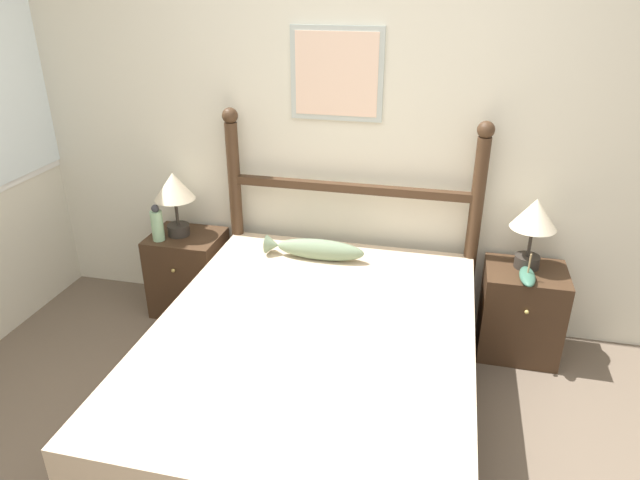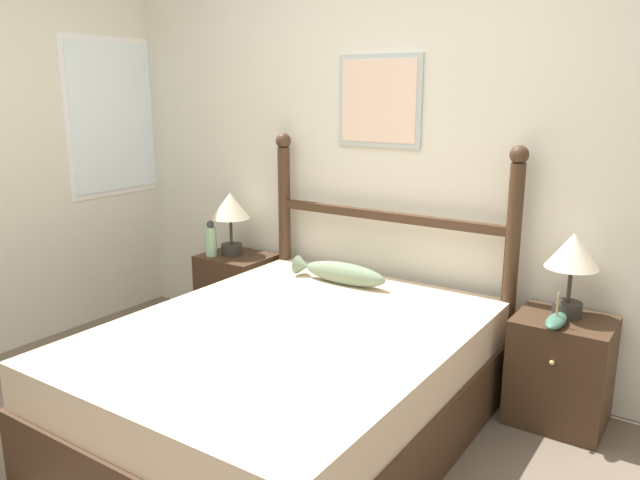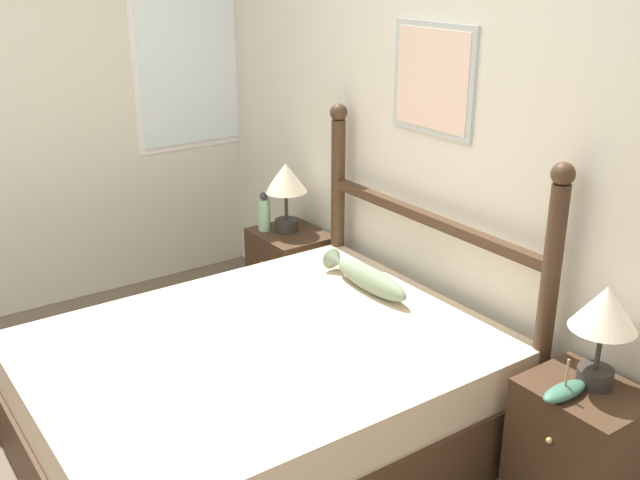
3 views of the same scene
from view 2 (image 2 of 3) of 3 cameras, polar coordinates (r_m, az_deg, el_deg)
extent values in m
cube|color=beige|center=(3.66, 7.68, 8.02)|extent=(6.40, 0.06, 2.55)
cube|color=#ADB7B2|center=(3.68, 5.44, 12.52)|extent=(0.54, 0.02, 0.52)
cube|color=beige|center=(3.67, 5.35, 12.52)|extent=(0.48, 0.01, 0.46)
cube|color=white|center=(4.71, -18.36, 10.59)|extent=(0.01, 0.79, 1.10)
cube|color=white|center=(4.71, -18.30, 10.59)|extent=(0.01, 0.71, 1.02)
cube|color=#3D2819|center=(3.11, -2.82, -14.44)|extent=(1.55, 1.98, 0.33)
cube|color=#CCB293|center=(2.99, -2.88, -9.87)|extent=(1.51, 1.94, 0.21)
cylinder|color=#3D2819|center=(4.07, -3.23, -0.47)|extent=(0.08, 0.08, 1.27)
sphere|color=#3D2819|center=(3.96, -3.37, 9.04)|extent=(0.10, 0.10, 0.10)
cylinder|color=#3D2819|center=(3.42, 16.94, -3.86)|extent=(0.08, 0.08, 1.27)
sphere|color=#3D2819|center=(3.29, 17.76, 7.43)|extent=(0.10, 0.10, 0.10)
cube|color=#3D2819|center=(3.62, 6.07, 2.20)|extent=(1.48, 0.05, 0.05)
cube|color=#3D2819|center=(4.28, -7.55, -4.91)|extent=(0.45, 0.38, 0.55)
sphere|color=tan|center=(4.10, -9.46, -4.05)|extent=(0.02, 0.02, 0.02)
cube|color=#3D2819|center=(3.37, 21.11, -11.08)|extent=(0.45, 0.38, 0.55)
sphere|color=tan|center=(3.14, 20.44, -10.47)|extent=(0.02, 0.02, 0.02)
cylinder|color=#2D2823|center=(4.22, -8.08, -0.84)|extent=(0.14, 0.14, 0.07)
cylinder|color=#2D2823|center=(4.19, -8.14, 0.80)|extent=(0.02, 0.02, 0.18)
cone|color=beige|center=(4.15, -8.22, 3.13)|extent=(0.25, 0.25, 0.17)
cylinder|color=#2D2823|center=(3.30, 21.66, -5.89)|extent=(0.14, 0.14, 0.07)
cylinder|color=#2D2823|center=(3.26, 21.85, -3.84)|extent=(0.02, 0.02, 0.18)
cone|color=beige|center=(3.21, 22.12, -0.89)|extent=(0.25, 0.25, 0.17)
cylinder|color=#99C699|center=(4.19, -9.94, -0.14)|extent=(0.07, 0.07, 0.19)
sphere|color=#333338|center=(4.16, -10.00, 1.43)|extent=(0.05, 0.05, 0.05)
ellipsoid|color=#386651|center=(3.15, 20.78, -6.93)|extent=(0.08, 0.23, 0.05)
cylinder|color=#997F56|center=(3.12, 20.91, -5.53)|extent=(0.01, 0.01, 0.11)
ellipsoid|color=gray|center=(3.55, 2.28, -3.09)|extent=(0.52, 0.11, 0.13)
cone|color=gray|center=(3.71, -1.60, -2.35)|extent=(0.08, 0.11, 0.11)
camera|label=1|loc=(1.18, -63.32, 28.83)|focal=32.00mm
camera|label=3|loc=(1.23, 88.05, 23.87)|focal=42.00mm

